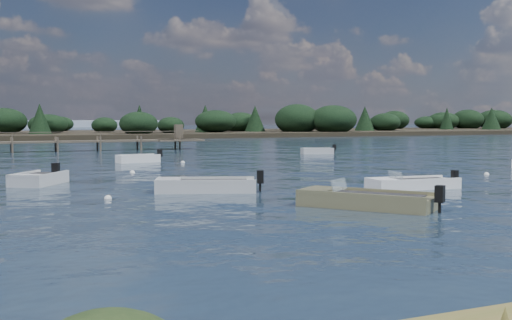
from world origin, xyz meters
name	(u,v)px	position (x,y,z in m)	size (l,w,h in m)	color
ground	(119,145)	(0.00, 60.00, 0.00)	(400.00, 400.00, 0.00)	#142230
dinghy_extra_a	(39,181)	(-13.80, 14.84, 0.17)	(3.28, 3.72, 1.26)	#AAAFB1
dinghy_near_olive	(366,203)	(-3.21, 0.79, 0.17)	(4.53, 5.22, 1.34)	#706D4B
dinghy_mid_white_a	(412,186)	(2.62, 5.46, 0.14)	(4.82, 2.06, 1.11)	silver
dinghy_mid_grey	(206,188)	(-7.05, 8.24, 0.17)	(5.04, 3.26, 1.26)	#AAAFB1
tender_far_grey_b	(317,152)	(13.19, 33.41, 0.16)	(3.42, 1.82, 1.15)	#AAAFB1
tender_far_white	(138,160)	(-5.20, 28.85, 0.17)	(3.68, 1.80, 1.23)	silver
buoy_c	(108,199)	(-11.71, 7.51, 0.00)	(0.32, 0.32, 0.32)	silver
buoy_e	(183,163)	(-2.17, 27.12, 0.00)	(0.32, 0.32, 0.32)	silver
buoy_extra_a	(132,173)	(-7.77, 19.86, 0.00)	(0.32, 0.32, 0.32)	silver
buoy_extra_b	(487,175)	(11.45, 9.71, 0.00)	(0.32, 0.32, 0.32)	silver
far_headland	(202,125)	(25.00, 100.00, 1.96)	(190.00, 40.00, 5.80)	black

